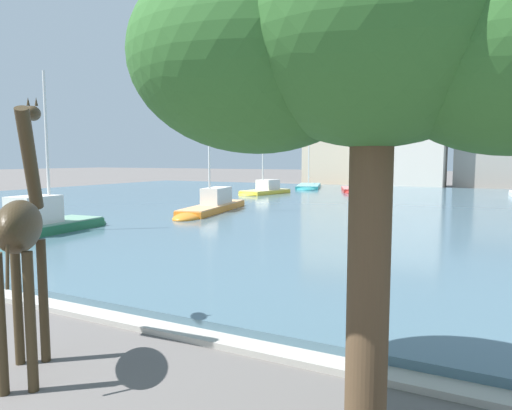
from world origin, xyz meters
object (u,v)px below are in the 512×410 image
object	(u,v)px
giraffe_statue	(21,230)
sailboat_orange	(210,207)
sailboat_green	(49,224)
sailboat_red	(353,191)
sailboat_teal	(308,188)
sailboat_yellow	(263,191)
shade_tree	(358,52)

from	to	relation	value
giraffe_statue	sailboat_orange	size ratio (longest dim) A/B	0.51
giraffe_statue	sailboat_green	distance (m)	14.22
sailboat_red	sailboat_teal	distance (m)	6.97
sailboat_yellow	shade_tree	xyz separation A→B (m)	(17.38, -32.80, 4.16)
shade_tree	sailboat_teal	bearing A→B (deg)	111.31
sailboat_orange	shade_tree	bearing A→B (deg)	-52.87
sailboat_green	shade_tree	xyz separation A→B (m)	(16.01, -8.48, 4.07)
sailboat_orange	sailboat_red	xyz separation A→B (m)	(3.00, 21.40, -0.19)
sailboat_red	sailboat_teal	xyz separation A→B (m)	(-6.05, 3.47, -0.04)
sailboat_green	sailboat_red	distance (m)	31.51
sailboat_green	sailboat_yellow	bearing A→B (deg)	93.23
sailboat_green	sailboat_red	xyz separation A→B (m)	(5.27, 31.07, -0.23)
sailboat_yellow	sailboat_green	size ratio (longest dim) A/B	1.03
giraffe_statue	sailboat_teal	bearing A→B (deg)	104.89
sailboat_orange	sailboat_teal	size ratio (longest dim) A/B	1.00
shade_tree	sailboat_orange	bearing A→B (deg)	127.13
sailboat_teal	shade_tree	bearing A→B (deg)	-68.69
sailboat_red	shade_tree	world-z (taller)	sailboat_red
sailboat_yellow	sailboat_red	xyz separation A→B (m)	(6.64, 6.74, -0.14)
sailboat_green	shade_tree	distance (m)	18.57
giraffe_statue	shade_tree	bearing A→B (deg)	6.39
giraffe_statue	sailboat_green	size ratio (longest dim) A/B	0.63
giraffe_statue	shade_tree	world-z (taller)	shade_tree
sailboat_yellow	sailboat_teal	distance (m)	10.24
giraffe_statue	shade_tree	distance (m)	5.72
giraffe_statue	shade_tree	size ratio (longest dim) A/B	0.76
giraffe_statue	sailboat_yellow	bearing A→B (deg)	110.06
sailboat_green	giraffe_statue	bearing A→B (deg)	-39.96
sailboat_orange	sailboat_yellow	xyz separation A→B (m)	(-3.64, 14.66, -0.04)
sailboat_red	sailboat_green	bearing A→B (deg)	-99.63
sailboat_yellow	shade_tree	world-z (taller)	sailboat_yellow
shade_tree	sailboat_green	bearing A→B (deg)	152.08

